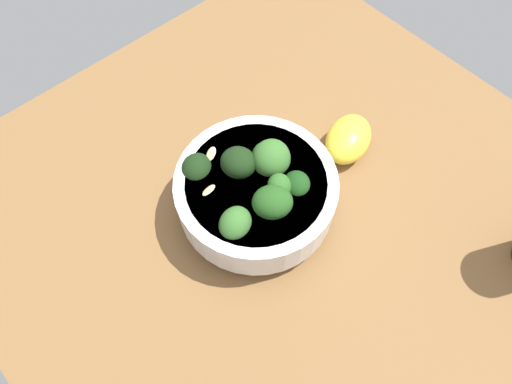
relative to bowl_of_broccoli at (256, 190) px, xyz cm
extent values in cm
cube|color=brown|center=(-3.07, 1.29, -6.29)|extent=(69.72, 69.72, 3.79)
cylinder|color=white|center=(0.06, 0.01, -3.59)|extent=(10.02, 10.02, 1.61)
cylinder|color=white|center=(0.06, 0.01, -0.36)|extent=(18.22, 18.22, 4.84)
cylinder|color=silver|center=(0.06, 0.01, 1.65)|extent=(15.66, 15.66, 0.80)
cylinder|color=#4A8F3C|center=(4.45, 5.47, -0.74)|extent=(1.30, 1.51, 1.58)
ellipsoid|color=black|center=(4.45, 5.47, 0.67)|extent=(3.74, 3.31, 2.97)
cylinder|color=#4A8F3C|center=(0.70, 2.65, -0.18)|extent=(1.59, 1.59, 1.61)
ellipsoid|color=#23511C|center=(0.70, 2.65, 1.42)|extent=(4.17, 4.73, 3.54)
cylinder|color=#3C7A32|center=(0.02, -3.00, 0.25)|extent=(1.85, 1.93, 1.94)
ellipsoid|color=black|center=(0.02, -3.00, 2.20)|extent=(4.55, 5.19, 4.73)
cylinder|color=#2F662B|center=(5.04, 2.33, 0.23)|extent=(1.43, 1.41, 1.13)
ellipsoid|color=#386B2B|center=(5.04, 2.33, 1.87)|extent=(5.29, 5.24, 4.24)
cylinder|color=#589D47|center=(-1.24, 2.32, 1.19)|extent=(1.37, 1.32, 1.24)
ellipsoid|color=#2D6023|center=(-1.24, 2.32, 2.48)|extent=(4.24, 4.40, 3.30)
cylinder|color=#4A8F3C|center=(-7.07, -0.26, -0.78)|extent=(1.35, 1.38, 1.60)
ellipsoid|color=#2D6023|center=(-7.07, -0.26, 0.63)|extent=(3.89, 4.22, 3.29)
cylinder|color=#2F662B|center=(-3.48, 3.09, -0.20)|extent=(1.28, 1.38, 1.66)
ellipsoid|color=#194216|center=(-3.48, 3.09, 1.58)|extent=(4.94, 5.00, 4.17)
cylinder|color=#4A8F3C|center=(-3.52, -1.59, 0.17)|extent=(1.91, 1.96, 1.16)
ellipsoid|color=#386B2B|center=(-3.52, -1.59, 1.71)|extent=(4.86, 4.72, 5.01)
cylinder|color=#3C7A32|center=(0.72, 3.33, 0.94)|extent=(2.05, 2.05, 1.52)
ellipsoid|color=#23511C|center=(0.72, 3.33, 2.65)|extent=(6.21, 6.35, 4.28)
cylinder|color=#3C7A32|center=(-2.86, -0.93, 0.55)|extent=(2.03, 2.06, 0.98)
ellipsoid|color=#386B2B|center=(-2.86, -0.93, 2.22)|extent=(6.26, 7.13, 5.97)
cylinder|color=#4A8F3C|center=(3.72, -5.81, -0.17)|extent=(1.94, 2.16, 1.64)
ellipsoid|color=black|center=(3.72, -5.81, 1.52)|extent=(5.71, 5.57, 4.34)
ellipsoid|color=#DBBC84|center=(-1.92, -3.32, 1.24)|extent=(2.00, 1.76, 1.10)
ellipsoid|color=#DBBC84|center=(1.55, -5.91, 2.27)|extent=(2.07, 1.73, 0.77)
ellipsoid|color=#DBBC84|center=(4.69, -2.43, 2.28)|extent=(1.94, 1.30, 0.77)
ellipsoid|color=#DBBC84|center=(-2.21, 0.39, 1.90)|extent=(2.01, 1.94, 0.98)
ellipsoid|color=#DBBC84|center=(-0.14, 1.70, 1.29)|extent=(1.80, 2.07, 0.77)
ellipsoid|color=yellow|center=(-14.49, 1.49, -2.30)|extent=(9.13, 7.80, 4.18)
camera|label=1|loc=(16.97, 18.93, 45.09)|focal=32.15mm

